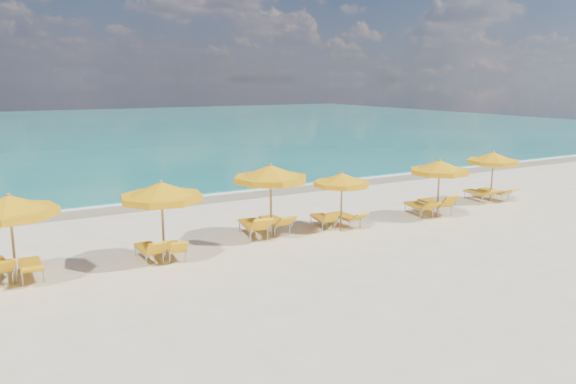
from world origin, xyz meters
TOP-DOWN VIEW (x-y plane):
  - ground_plane at (0.00, 0.00)m, footprint 120.00×120.00m
  - ocean at (0.00, 48.00)m, footprint 120.00×80.00m
  - wet_sand_band at (0.00, 7.40)m, footprint 120.00×2.60m
  - foam_line at (0.00, 8.20)m, footprint 120.00×1.20m
  - whitecap_near at (-6.00, 17.00)m, footprint 14.00×0.36m
  - whitecap_far at (8.00, 24.00)m, footprint 18.00×0.30m
  - umbrella_1 at (-9.42, -0.50)m, footprint 2.90×2.90m
  - umbrella_2 at (-5.44, -0.58)m, footprint 2.88×2.88m
  - umbrella_3 at (-1.45, 0.14)m, footprint 2.97×2.97m
  - umbrella_4 at (1.33, -0.06)m, footprint 2.73×2.73m
  - umbrella_5 at (5.57, -0.59)m, footprint 2.89×2.89m
  - umbrella_6 at (9.75, 0.40)m, footprint 2.68×2.68m
  - lounger_1_right at (-9.03, -0.17)m, footprint 0.61×1.79m
  - lounger_2_left at (-5.79, -0.26)m, footprint 0.61×1.65m
  - lounger_2_right at (-5.09, -0.41)m, footprint 0.68×1.60m
  - lounger_3_left at (-1.94, 0.50)m, footprint 0.97×2.07m
  - lounger_3_right at (-1.00, 0.68)m, footprint 0.74×1.96m
  - lounger_4_left at (0.83, 0.35)m, footprint 0.81×1.67m
  - lounger_4_right at (1.70, 0.14)m, footprint 0.65×1.74m
  - lounger_5_left at (5.18, -0.00)m, footprint 0.96×1.93m
  - lounger_5_right at (6.04, -0.01)m, footprint 0.87×1.96m
  - lounger_6_left at (9.37, 0.73)m, footprint 0.81×1.85m
  - lounger_6_right at (10.28, 0.64)m, footprint 0.72×1.85m

SIDE VIEW (x-z plane):
  - ground_plane at x=0.00m, z-range 0.00..0.00m
  - ocean at x=0.00m, z-range -0.15..0.15m
  - wet_sand_band at x=0.00m, z-range -0.01..0.01m
  - foam_line at x=0.00m, z-range -0.01..0.01m
  - whitecap_near at x=-6.00m, z-range -0.03..0.03m
  - whitecap_far at x=8.00m, z-range -0.03..0.03m
  - lounger_2_right at x=-5.09m, z-range -0.18..0.58m
  - lounger_4_left at x=0.83m, z-range -0.19..0.60m
  - lounger_4_right at x=1.70m, z-range -0.14..0.55m
  - lounger_1_right at x=-9.03m, z-range -0.12..0.54m
  - lounger_2_left at x=-5.79m, z-range -0.20..0.62m
  - lounger_6_right at x=10.28m, z-range -0.12..0.55m
  - lounger_6_left at x=9.37m, z-range -0.14..0.57m
  - lounger_5_left at x=5.18m, z-range -0.16..0.60m
  - lounger_3_right at x=-1.00m, z-range -0.18..0.64m
  - lounger_5_right at x=6.04m, z-range -0.23..0.71m
  - lounger_3_left at x=-1.94m, z-range -0.21..0.71m
  - umbrella_4 at x=1.33m, z-range 0.74..2.82m
  - umbrella_6 at x=9.75m, z-range 0.79..3.05m
  - umbrella_5 at x=5.57m, z-range 0.82..3.13m
  - umbrella_2 at x=-5.44m, z-range 0.87..3.33m
  - umbrella_1 at x=-9.42m, z-range 0.87..3.34m
  - umbrella_3 at x=-1.45m, z-range 0.91..3.48m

